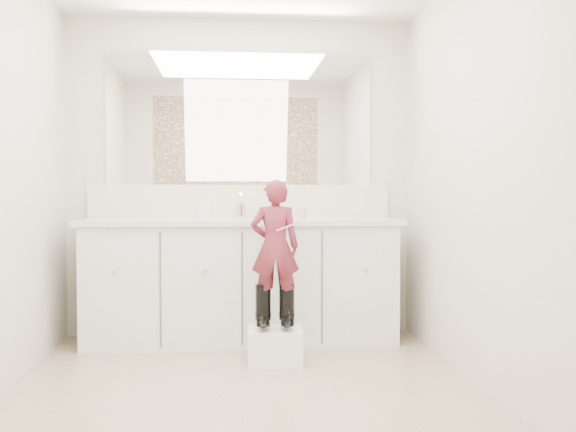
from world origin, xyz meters
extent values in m
plane|color=#90775E|center=(0.00, 0.00, 0.00)|extent=(3.00, 3.00, 0.00)
plane|color=beige|center=(0.00, 1.50, 1.20)|extent=(2.60, 0.00, 2.60)
plane|color=beige|center=(0.00, -1.50, 1.20)|extent=(2.60, 0.00, 2.60)
plane|color=beige|center=(1.30, 0.00, 1.20)|extent=(0.00, 3.00, 3.00)
cube|color=silver|center=(0.00, 1.23, 0.42)|extent=(2.20, 0.55, 0.85)
cube|color=beige|center=(0.00, 1.21, 0.87)|extent=(2.28, 0.58, 0.04)
cube|color=beige|center=(0.00, 1.49, 1.02)|extent=(2.28, 0.03, 0.25)
cube|color=white|center=(0.00, 1.49, 1.64)|extent=(2.00, 0.02, 1.00)
cylinder|color=silver|center=(0.00, 1.38, 0.94)|extent=(0.08, 0.08, 0.10)
imported|color=beige|center=(0.43, 1.16, 0.93)|extent=(0.12, 0.12, 0.09)
imported|color=silver|center=(-0.26, 1.23, 0.98)|extent=(0.08, 0.09, 0.18)
cube|color=white|center=(0.20, 0.60, 0.11)|extent=(0.35, 0.30, 0.22)
imported|color=#AB3441|center=(0.20, 0.62, 0.74)|extent=(0.32, 0.22, 0.84)
cylinder|color=#FC62B9|center=(0.27, 0.54, 0.87)|extent=(0.14, 0.02, 0.06)
camera|label=1|loc=(-0.09, -3.41, 1.07)|focal=40.00mm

